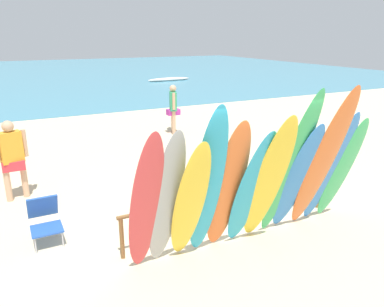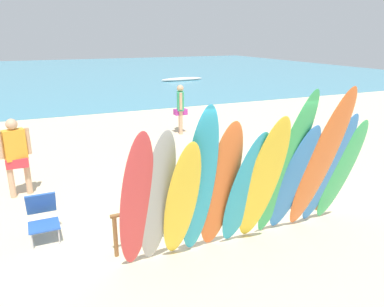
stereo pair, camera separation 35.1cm
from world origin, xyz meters
TOP-DOWN VIEW (x-y plane):
  - ground at (0.00, 14.00)m, footprint 60.00×60.00m
  - ocean_water at (0.00, 31.44)m, footprint 60.00×40.00m
  - surfboard_rack at (0.00, 0.00)m, footprint 4.21×0.07m
  - surfboard_red_0 at (-1.86, -0.66)m, footprint 0.52×0.87m
  - surfboard_grey_1 at (-1.54, -0.63)m, footprint 0.55×0.85m
  - surfboard_yellow_2 at (-1.20, -0.69)m, footprint 0.51×0.97m
  - surfboard_teal_3 at (-0.93, -0.71)m, footprint 0.57×1.00m
  - surfboard_orange_4 at (-0.53, -0.64)m, footprint 0.55×0.85m
  - surfboard_teal_5 at (-0.14, -0.69)m, footprint 0.62×0.93m
  - surfboard_yellow_6 at (0.13, -0.77)m, footprint 0.66×1.14m
  - surfboard_green_7 at (0.58, -0.73)m, footprint 0.61×1.08m
  - surfboard_blue_8 at (0.83, -0.64)m, footprint 0.55×0.92m
  - surfboard_orange_9 at (1.22, -0.78)m, footprint 0.56×1.13m
  - surfboard_blue_10 at (1.58, -0.63)m, footprint 0.63×0.94m
  - surfboard_green_11 at (1.90, -0.61)m, footprint 0.53×0.83m
  - beachgoer_strolling at (1.83, 6.86)m, footprint 0.45×0.63m
  - beachgoer_by_water at (-3.43, 3.19)m, footprint 0.63×0.33m
  - beach_chair_red at (-3.06, 1.13)m, footprint 0.51×0.76m
  - distant_boat at (7.86, 21.54)m, footprint 3.45×0.78m

SIDE VIEW (x-z plane):
  - ground at x=0.00m, z-range 0.00..0.00m
  - ocean_water at x=0.00m, z-range 0.00..0.02m
  - distant_boat at x=7.86m, z-range -0.01..0.26m
  - beach_chair_red at x=-3.06m, z-range 0.03..0.81m
  - surfboard_rack at x=0.00m, z-range 0.23..0.98m
  - beachgoer_strolling at x=1.83m, z-range 0.13..1.85m
  - beachgoer_by_water at x=-3.43m, z-range 0.13..1.86m
  - surfboard_green_11 at x=1.90m, z-range 0.00..2.09m
  - surfboard_blue_8 at x=0.83m, z-range 0.00..2.13m
  - surfboard_yellow_2 at x=-1.20m, z-range 0.00..2.13m
  - surfboard_teal_5 at x=-0.14m, z-range 0.00..2.13m
  - surfboard_blue_10 at x=1.58m, z-range 0.00..2.23m
  - surfboard_grey_1 at x=-1.54m, z-range 0.00..2.27m
  - surfboard_red_0 at x=-1.86m, z-range 0.00..2.30m
  - surfboard_orange_4 at x=-0.53m, z-range 0.00..2.30m
  - surfboard_yellow_6 at x=0.13m, z-range 0.00..2.37m
  - surfboard_teal_3 at x=-0.93m, z-range 0.00..2.58m
  - surfboard_green_7 at x=0.58m, z-range 0.00..2.69m
  - surfboard_orange_9 at x=1.22m, z-range 0.00..2.71m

